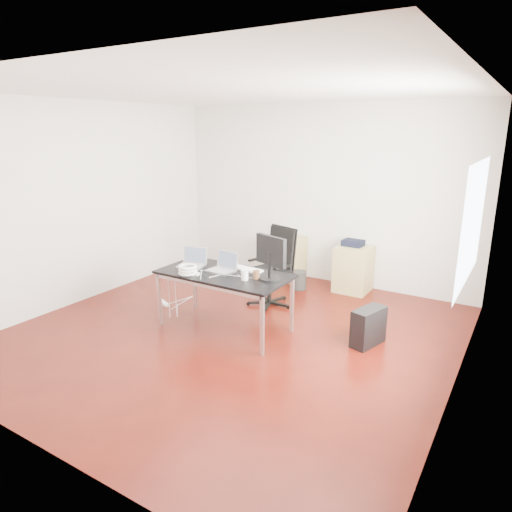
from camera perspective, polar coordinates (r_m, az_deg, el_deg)
The scene contains 18 objects.
room_shell at distance 5.20m, azimuth -2.83°, elevation 4.43°, with size 5.00×5.00×5.00m.
desk at distance 5.54m, azimuth -4.02°, elevation -2.65°, with size 1.60×0.80×0.73m.
office_chair at distance 6.37m, azimuth 2.30°, elevation -0.84°, with size 0.60×0.62×1.08m.
filing_cabinet_left at distance 7.54m, azimuth 3.89°, elevation -0.27°, with size 0.50×0.50×0.70m, color #A39051.
filing_cabinet_right at distance 7.11m, azimuth 12.07°, elevation -1.59°, with size 0.50×0.50×0.70m, color #A39051.
pc_tower at distance 5.45m, azimuth 13.87°, elevation -8.57°, with size 0.20×0.45×0.44m, color black.
wastebasket at distance 7.13m, azimuth 5.33°, elevation -3.01°, with size 0.24×0.24×0.28m, color black.
power_strip at distance 6.67m, azimuth -11.52°, elevation -5.72°, with size 0.30×0.06×0.04m, color white.
laptop_left at distance 5.84m, azimuth -7.96°, elevation -0.69°, with size 0.38×0.33×0.23m.
laptop_right at distance 5.60m, azimuth -4.12°, elevation -1.29°, with size 0.36×0.29×0.23m.
monitor at distance 5.22m, azimuth 1.87°, elevation 0.09°, with size 0.44×0.26×0.51m.
keyboard at distance 5.63m, azimuth -1.27°, elevation -1.63°, with size 0.44×0.14×0.02m, color white.
cup_white at distance 5.24m, azimuth -1.42°, elevation -2.40°, with size 0.08×0.08×0.12m, color white.
cup_brown at distance 5.28m, azimuth 0.03°, elevation -2.35°, with size 0.08×0.08×0.10m, color brown.
cable_coil at distance 5.51m, azimuth -8.52°, elevation -1.72°, with size 0.24×0.24×0.11m.
power_adapter at distance 5.47m, azimuth -7.50°, elevation -2.25°, with size 0.07×0.07×0.03m, color white.
speaker at distance 7.47m, azimuth 3.83°, elevation 3.06°, with size 0.09×0.08×0.18m, color #9E9E9E.
navy_garment at distance 7.05m, azimuth 12.05°, elevation 1.61°, with size 0.30×0.24×0.09m, color black.
Camera 1 is at (2.93, -4.20, 2.41)m, focal length 32.00 mm.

